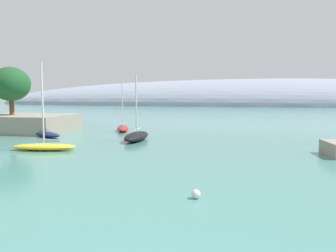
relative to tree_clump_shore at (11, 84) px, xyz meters
The scene contains 8 objects.
shore_outcrop 6.39m from the tree_clump_shore, 26.47° to the left, with size 14.46×10.85×2.64m, color gray.
tree_clump_shore is the anchor object (origin of this frame).
distant_ridge 160.86m from the tree_clump_shore, 72.94° to the left, with size 340.22×73.87×30.69m, color #8E99AD.
sailboat_yellow_near_shore 21.89m from the tree_clump_shore, 44.16° to the right, with size 7.01×3.10×9.03m.
sailboat_red_mid_mooring 18.62m from the tree_clump_shore, 14.06° to the left, with size 3.51×6.12×8.07m.
sailboat_navy_outer_mooring 11.56m from the tree_clump_shore, 26.90° to the right, with size 7.91×5.74×10.40m.
sailboat_black_end_of_line 23.83m from the tree_clump_shore, 14.04° to the right, with size 2.37×7.23×8.24m.
mooring_buoy_white 42.68m from the tree_clump_shore, 39.75° to the right, with size 0.51×0.51×0.51m, color silver.
Camera 1 is at (3.70, -6.99, 5.71)m, focal length 34.43 mm.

